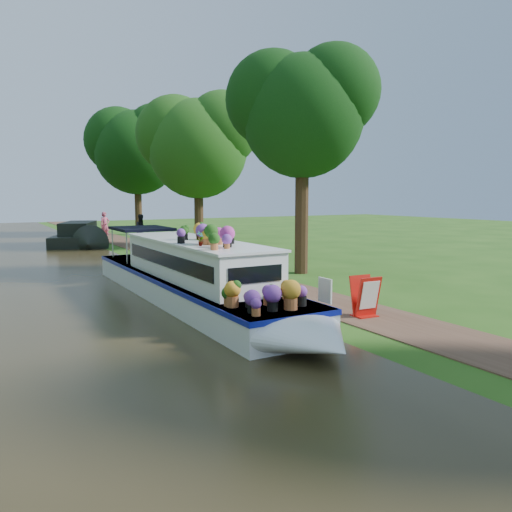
{
  "coord_description": "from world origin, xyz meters",
  "views": [
    {
      "loc": [
        -7.84,
        -13.54,
        3.16
      ],
      "look_at": [
        -0.23,
        -0.32,
        1.3
      ],
      "focal_mm": 35.0,
      "sensor_mm": 36.0,
      "label": 1
    }
  ],
  "objects_px": {
    "pedestrian_pink": "(105,225)",
    "pedestrian_dark": "(142,229)",
    "second_boat": "(78,236)",
    "sandwich_board": "(365,298)",
    "plant_boat": "(196,276)"
  },
  "relations": [
    {
      "from": "pedestrian_pink",
      "to": "pedestrian_dark",
      "type": "relative_size",
      "value": 1.03
    },
    {
      "from": "second_boat",
      "to": "pedestrian_pink",
      "type": "distance_m",
      "value": 4.23
    },
    {
      "from": "second_boat",
      "to": "pedestrian_dark",
      "type": "distance_m",
      "value": 3.97
    },
    {
      "from": "pedestrian_dark",
      "to": "sandwich_board",
      "type": "bearing_deg",
      "value": -95.91
    },
    {
      "from": "plant_boat",
      "to": "sandwich_board",
      "type": "bearing_deg",
      "value": -48.33
    },
    {
      "from": "second_boat",
      "to": "sandwich_board",
      "type": "height_order",
      "value": "second_boat"
    },
    {
      "from": "sandwich_board",
      "to": "pedestrian_dark",
      "type": "xyz_separation_m",
      "value": [
        0.94,
        22.32,
        0.47
      ]
    },
    {
      "from": "plant_boat",
      "to": "pedestrian_pink",
      "type": "xyz_separation_m",
      "value": [
        2.85,
        23.31,
        0.15
      ]
    },
    {
      "from": "second_boat",
      "to": "sandwich_board",
      "type": "xyz_separation_m",
      "value": [
        2.83,
        -23.51,
        -0.08
      ]
    },
    {
      "from": "pedestrian_pink",
      "to": "pedestrian_dark",
      "type": "distance_m",
      "value": 4.77
    },
    {
      "from": "second_boat",
      "to": "sandwich_board",
      "type": "bearing_deg",
      "value": -61.91
    },
    {
      "from": "pedestrian_dark",
      "to": "plant_boat",
      "type": "bearing_deg",
      "value": -105.99
    },
    {
      "from": "second_boat",
      "to": "pedestrian_dark",
      "type": "relative_size",
      "value": 4.24
    },
    {
      "from": "sandwich_board",
      "to": "pedestrian_dark",
      "type": "relative_size",
      "value": 0.56
    },
    {
      "from": "plant_boat",
      "to": "pedestrian_pink",
      "type": "relative_size",
      "value": 6.95
    }
  ]
}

